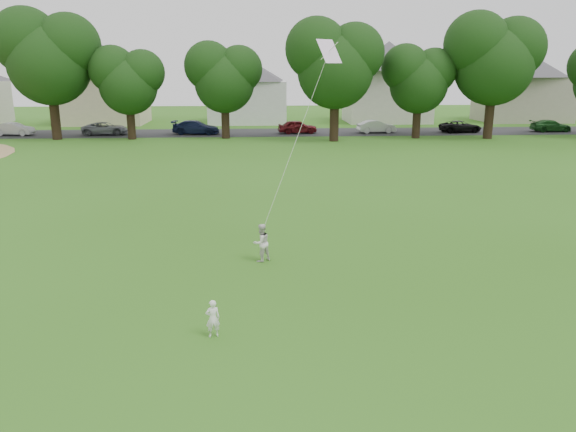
{
  "coord_description": "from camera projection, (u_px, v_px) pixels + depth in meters",
  "views": [
    {
      "loc": [
        0.72,
        -12.88,
        6.3
      ],
      "look_at": [
        1.62,
        2.0,
        2.3
      ],
      "focal_mm": 35.0,
      "sensor_mm": 36.0,
      "label": 1
    }
  ],
  "objects": [
    {
      "name": "house_row",
      "position": [
        252.0,
        79.0,
        62.9
      ],
      "size": [
        77.52,
        13.71,
        10.55
      ],
      "color": "beige",
      "rests_on": "ground"
    },
    {
      "name": "tree_row",
      "position": [
        305.0,
        62.0,
        47.57
      ],
      "size": [
        81.78,
        10.01,
        11.44
      ],
      "color": "black",
      "rests_on": "ground"
    },
    {
      "name": "street",
      "position": [
        247.0,
        133.0,
        54.5
      ],
      "size": [
        90.0,
        7.0,
        0.01
      ],
      "primitive_type": "cube",
      "color": "#2D2D30",
      "rests_on": "ground"
    },
    {
      "name": "parked_cars",
      "position": [
        299.0,
        127.0,
        53.67
      ],
      "size": [
        73.13,
        2.36,
        1.28
      ],
      "color": "black",
      "rests_on": "ground"
    },
    {
      "name": "older_boy",
      "position": [
        261.0,
        243.0,
        18.55
      ],
      "size": [
        0.79,
        0.76,
        1.28
      ],
      "primitive_type": "imported",
      "rotation": [
        0.0,
        0.0,
        3.77
      ],
      "color": "silver",
      "rests_on": "ground"
    },
    {
      "name": "ground",
      "position": [
        228.0,
        327.0,
        14.01
      ],
      "size": [
        160.0,
        160.0,
        0.0
      ],
      "primitive_type": "plane",
      "color": "#2D6015",
      "rests_on": "ground"
    },
    {
      "name": "toddler",
      "position": [
        213.0,
        318.0,
        13.37
      ],
      "size": [
        0.39,
        0.3,
        0.95
      ],
      "primitive_type": "imported",
      "rotation": [
        0.0,
        0.0,
        3.38
      ],
      "color": "white",
      "rests_on": "ground"
    },
    {
      "name": "kite",
      "position": [
        294.0,
        145.0,
        18.11
      ],
      "size": [
        1.62,
        0.91,
        6.42
      ],
      "color": "white",
      "rests_on": "ground"
    }
  ]
}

